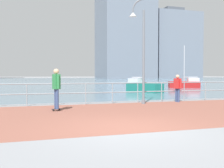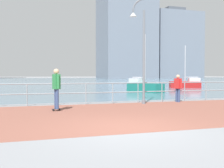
% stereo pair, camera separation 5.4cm
% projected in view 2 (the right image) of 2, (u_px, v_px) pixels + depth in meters
% --- Properties ---
extents(ground, '(220.00, 220.00, 0.00)m').
position_uv_depth(ground, '(49.00, 83.00, 45.68)').
color(ground, gray).
extents(brick_paving, '(28.00, 6.79, 0.01)m').
position_uv_depth(brick_paving, '(103.00, 114.00, 10.02)').
color(brick_paving, '#935647').
rests_on(brick_paving, ground).
extents(harbor_water, '(180.00, 88.00, 0.00)m').
position_uv_depth(harbor_water, '(46.00, 81.00, 56.38)').
color(harbor_water, slate).
rests_on(harbor_water, ground).
extents(waterfront_railing, '(25.25, 0.06, 1.08)m').
position_uv_depth(waterfront_railing, '(86.00, 89.00, 13.24)').
color(waterfront_railing, '#8C99A3').
rests_on(waterfront_railing, ground).
extents(lamppost, '(0.79, 0.45, 5.32)m').
position_uv_depth(lamppost, '(141.00, 46.00, 13.40)').
color(lamppost, slate).
rests_on(lamppost, ground).
extents(skateboarder, '(0.41, 0.56, 1.73)m').
position_uv_depth(skateboarder, '(56.00, 86.00, 10.86)').
color(skateboarder, black).
rests_on(skateboarder, ground).
extents(bystander, '(0.32, 0.55, 1.48)m').
position_uv_depth(bystander, '(178.00, 86.00, 14.31)').
color(bystander, '#384C7A').
rests_on(bystander, ground).
extents(sailboat_white, '(3.44, 1.95, 4.62)m').
position_uv_depth(sailboat_white, '(186.00, 84.00, 28.99)').
color(sailboat_white, '#B21E1E').
rests_on(sailboat_white, ground).
extents(sailboat_red, '(2.23, 3.59, 4.83)m').
position_uv_depth(sailboat_red, '(144.00, 87.00, 22.36)').
color(sailboat_red, '#197266').
rests_on(sailboat_red, ground).
extents(tower_concrete, '(17.41, 13.34, 25.63)m').
position_uv_depth(tower_concrete, '(173.00, 46.00, 98.02)').
color(tower_concrete, slate).
rests_on(tower_concrete, ground).
extents(tower_glass, '(17.50, 16.95, 35.31)m').
position_uv_depth(tower_glass, '(126.00, 30.00, 92.69)').
color(tower_glass, slate).
rests_on(tower_glass, ground).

